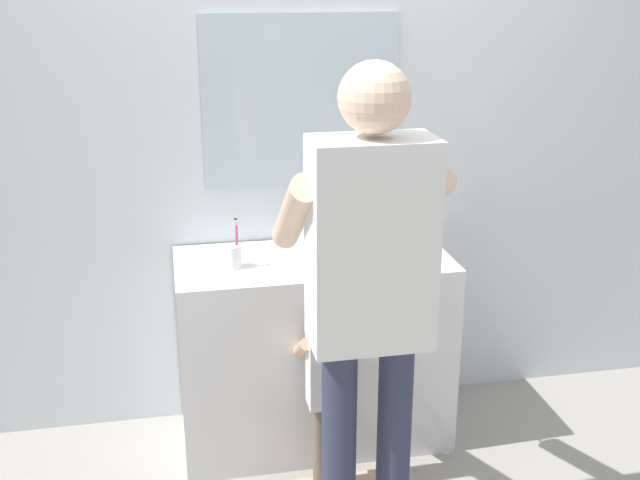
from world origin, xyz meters
name	(u,v)px	position (x,y,z in m)	size (l,w,h in m)	color
ground_plane	(327,472)	(0.00, 0.00, 0.00)	(14.00, 14.00, 0.00)	#9E998E
back_wall	(299,130)	(0.00, 0.62, 1.35)	(4.40, 0.10, 2.70)	silver
vanity_cabinet	(313,349)	(0.00, 0.30, 0.43)	(1.17, 0.54, 0.86)	white
sink_basin	(314,247)	(0.00, 0.28, 0.92)	(0.34, 0.34, 0.11)	white
faucet	(305,227)	(0.00, 0.49, 0.94)	(0.18, 0.14, 0.18)	#B7BABF
toothbrush_cup	(234,255)	(-0.34, 0.26, 0.92)	(0.07, 0.07, 0.21)	silver
soap_bottle	(381,233)	(0.32, 0.38, 0.93)	(0.06, 0.06, 0.17)	gold
child_toddler	(332,375)	(0.00, -0.10, 0.52)	(0.27, 0.27, 0.87)	#6B5B4C
adult_parent	(369,274)	(0.06, -0.40, 1.06)	(0.55, 0.57, 1.77)	#2D334C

